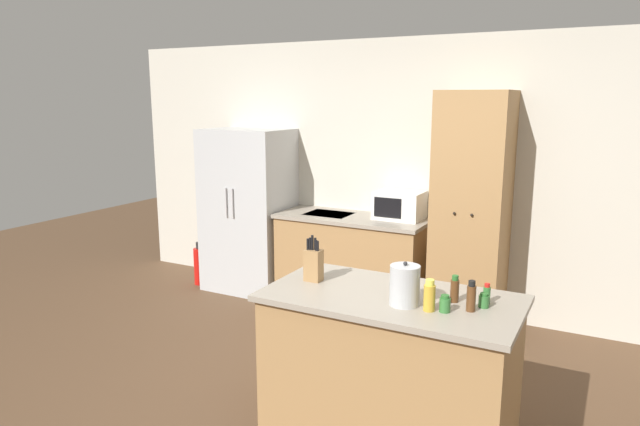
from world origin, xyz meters
name	(u,v)px	position (x,y,z in m)	size (l,w,h in m)	color
ground_plane	(330,426)	(0.00, 0.00, 0.00)	(14.00, 14.00, 0.00)	brown
wall_back	(443,178)	(0.00, 2.33, 1.30)	(7.20, 0.06, 2.60)	beige
refrigerator	(249,210)	(-1.99, 1.98, 0.86)	(0.88, 0.66, 1.72)	#B7BABC
back_counter	(352,261)	(-0.78, 2.01, 0.46)	(1.48, 0.63, 0.91)	#9E7547
pantry_cabinet	(471,213)	(0.36, 2.02, 1.05)	(0.60, 0.59, 2.10)	#9E7547
kitchen_island	(389,368)	(0.37, 0.05, 0.46)	(1.48, 0.79, 0.92)	#9E7547
microwave	(399,205)	(-0.34, 2.11, 1.04)	(0.44, 0.35, 0.26)	white
knife_block	(314,264)	(-0.16, 0.08, 1.02)	(0.10, 0.08, 0.29)	#9E7547
spice_bottle_tall_dark	(445,304)	(0.71, -0.06, 0.96)	(0.06, 0.06, 0.09)	#337033
spice_bottle_short_red	(471,297)	(0.83, 0.02, 1.00)	(0.05, 0.05, 0.17)	#563319
spice_bottle_amber_oil	(429,296)	(0.63, -0.08, 1.00)	(0.06, 0.06, 0.17)	gold
spice_bottle_green_herb	(455,290)	(0.72, 0.12, 0.99)	(0.05, 0.05, 0.15)	#563319
spice_bottle_pale_salt	(487,294)	(0.88, 0.18, 0.97)	(0.04, 0.04, 0.11)	#337033
spice_bottle_orange_cap	(484,301)	(0.88, 0.11, 0.95)	(0.06, 0.06, 0.08)	#337033
kettle	(405,285)	(0.49, -0.06, 1.03)	(0.17, 0.17, 0.25)	#B2B5B7
fire_extinguisher	(199,266)	(-2.56, 1.82, 0.21)	(0.12, 0.12, 0.48)	red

